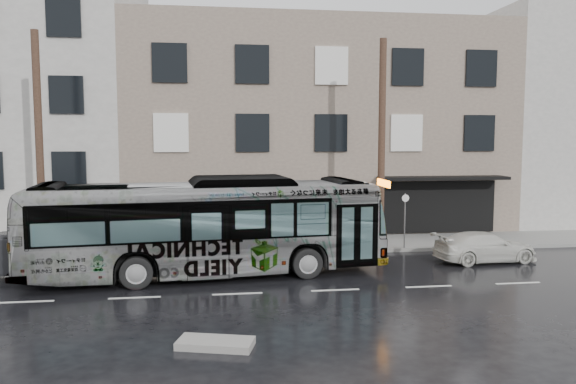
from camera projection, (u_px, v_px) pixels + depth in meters
name	position (u px, v px, depth m)	size (l,w,h in m)	color
ground	(234.00, 275.00, 20.39)	(120.00, 120.00, 0.00)	black
sidewalk	(230.00, 247.00, 25.21)	(90.00, 3.60, 0.15)	gray
building_taupe	(309.00, 129.00, 33.06)	(20.00, 12.00, 11.00)	gray
utility_pole_front	(382.00, 145.00, 24.08)	(0.30, 0.30, 9.00)	#513628
utility_pole_rear	(39.00, 146.00, 22.17)	(0.30, 0.30, 9.00)	#513628
sign_post	(405.00, 221.00, 24.55)	(0.06, 0.06, 2.40)	slate
bus	(207.00, 227.00, 20.16)	(2.99, 12.79, 3.56)	#B2B2B2
white_sedan	(485.00, 247.00, 22.52)	(1.68, 4.13, 1.20)	silver
dark_sedan	(17.00, 255.00, 20.10)	(1.62, 4.65, 1.53)	black
slush_pile	(216.00, 343.00, 13.37)	(1.80, 0.80, 0.18)	gray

